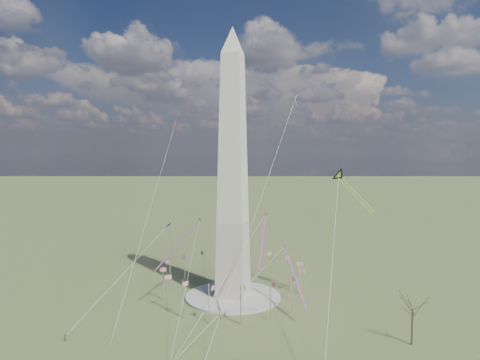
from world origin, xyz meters
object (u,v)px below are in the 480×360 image
(person_west, at_px, (66,337))
(washington_monument, at_px, (233,171))
(kite_delta_black, at_px, (341,178))
(tree_near, at_px, (413,307))

(person_west, bearing_deg, washington_monument, -96.56)
(person_west, bearing_deg, kite_delta_black, -114.66)
(washington_monument, height_order, person_west, washington_monument)
(tree_near, xyz_separation_m, person_west, (-96.64, -25.48, -9.93))
(person_west, distance_m, kite_delta_black, 102.77)
(washington_monument, height_order, tree_near, washington_monument)
(washington_monument, bearing_deg, person_west, -125.91)
(tree_near, xyz_separation_m, kite_delta_black, (-21.82, 28.87, 34.92))
(washington_monument, bearing_deg, tree_near, -21.52)
(kite_delta_black, bearing_deg, tree_near, 78.20)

